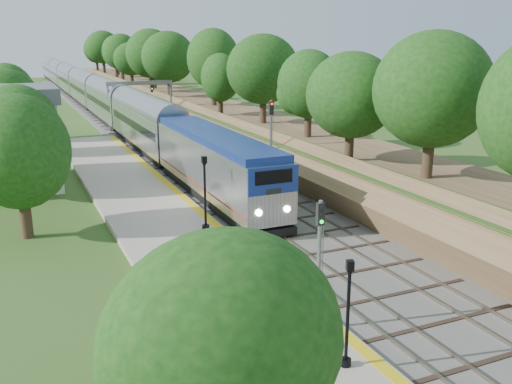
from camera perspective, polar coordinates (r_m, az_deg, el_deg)
name	(u,v)px	position (r m, az deg, el deg)	size (l,w,h in m)	color
ground	(385,325)	(25.23, 12.76, -12.85)	(320.00, 320.00, 0.00)	#2D4C19
trackbed	(130,124)	(80.00, -12.50, 6.64)	(9.50, 170.00, 0.28)	#4C4944
platform	(164,225)	(36.51, -9.21, -3.30)	(6.40, 68.00, 0.38)	#A49684
yellow_stripe	(206,217)	(37.23, -4.99, -2.48)	(0.55, 68.00, 0.01)	gold
embankment	(188,107)	(81.80, -6.79, 8.42)	(10.64, 170.00, 11.70)	brown
station_building	(2,139)	(48.16, -24.08, 4.89)	(8.60, 6.60, 8.00)	silver
signal_gantry	(140,92)	(74.66, -11.54, 9.77)	(8.40, 0.38, 6.20)	slate
trees_behind_platform	(51,152)	(38.98, -19.82, 3.77)	(7.82, 53.32, 7.21)	#332316
train	(86,91)	(104.40, -16.61, 9.64)	(3.24, 151.63, 4.76)	black
lamppost_mid	(347,320)	(20.65, 9.14, -12.52)	(0.40, 0.40, 4.03)	black
lamppost_far	(205,198)	(34.21, -5.11, -0.55)	(0.45, 0.45, 4.54)	black
signal_platform	(319,250)	(22.76, 6.34, -5.74)	(0.31, 0.24, 5.26)	slate
signal_farside	(271,132)	(46.91, 1.51, 6.06)	(0.36, 0.29, 6.61)	slate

